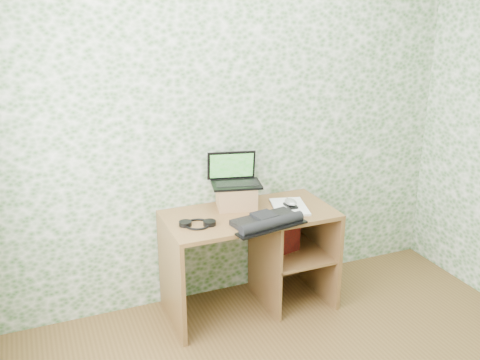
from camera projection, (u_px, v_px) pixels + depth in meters
name	position (u px, v px, depth m)	size (l,w,h in m)	color
wall_back	(233.00, 127.00, 3.85)	(3.50, 3.50, 0.00)	white
desk	(258.00, 244.00, 3.90)	(1.20, 0.60, 0.75)	brown
riser	(236.00, 196.00, 3.84)	(0.27, 0.23, 0.16)	#A37549
laptop	(234.00, 177.00, 3.83)	(0.39, 0.32, 0.23)	black
keyboard	(268.00, 221.00, 3.56)	(0.53, 0.34, 0.07)	black
headphones	(197.00, 224.00, 3.55)	(0.24, 0.22, 0.03)	black
notepad	(289.00, 207.00, 3.85)	(0.23, 0.34, 0.02)	white
mouse	(291.00, 204.00, 3.83)	(0.08, 0.12, 0.04)	#B1B1B4
pen	(292.00, 202.00, 3.90)	(0.01, 0.01, 0.16)	black
red_box	(285.00, 236.00, 3.93)	(0.23, 0.07, 0.27)	maroon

